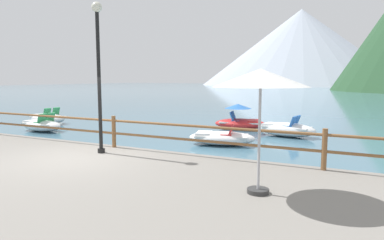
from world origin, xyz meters
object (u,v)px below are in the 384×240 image
(pedal_boat_0, at_px, (221,138))
(lamp_post, at_px, (99,64))
(beach_umbrella, at_px, (261,80))
(pedal_boat_1, at_px, (286,129))
(pedal_boat_3, at_px, (42,125))
(pedal_boat_2, at_px, (48,118))
(pedal_boat_4, at_px, (240,121))

(pedal_boat_0, bearing_deg, lamp_post, -112.16)
(beach_umbrella, bearing_deg, pedal_boat_1, 97.96)
(pedal_boat_3, bearing_deg, beach_umbrella, -24.36)
(pedal_boat_0, distance_m, pedal_boat_2, 10.78)
(pedal_boat_2, distance_m, pedal_boat_3, 2.79)
(lamp_post, height_order, beach_umbrella, lamp_post)
(pedal_boat_0, bearing_deg, pedal_boat_4, 98.98)
(pedal_boat_3, bearing_deg, lamp_post, -29.42)
(pedal_boat_3, xyz_separation_m, pedal_boat_4, (8.12, 4.77, 0.12))
(pedal_boat_2, xyz_separation_m, pedal_boat_4, (10.03, 2.73, 0.10))
(pedal_boat_3, height_order, pedal_boat_4, pedal_boat_4)
(pedal_boat_4, bearing_deg, beach_umbrella, -69.97)
(beach_umbrella, relative_size, pedal_boat_4, 0.83)
(pedal_boat_3, relative_size, pedal_boat_4, 0.88)
(lamp_post, distance_m, pedal_boat_1, 8.69)
(pedal_boat_1, xyz_separation_m, pedal_boat_2, (-12.47, -1.52, -0.01))
(pedal_boat_0, bearing_deg, pedal_boat_1, 58.98)
(lamp_post, height_order, pedal_boat_2, lamp_post)
(lamp_post, distance_m, pedal_boat_3, 8.38)
(pedal_boat_0, xyz_separation_m, pedal_boat_3, (-8.78, -0.60, 0.02))
(lamp_post, xyz_separation_m, pedal_boat_4, (1.18, 8.68, -2.46))
(pedal_boat_1, distance_m, pedal_boat_4, 2.72)
(pedal_boat_1, bearing_deg, pedal_boat_3, -161.37)
(beach_umbrella, bearing_deg, lamp_post, 163.60)
(lamp_post, distance_m, pedal_boat_0, 5.52)
(beach_umbrella, xyz_separation_m, pedal_boat_4, (-3.69, 10.11, -2.04))
(beach_umbrella, xyz_separation_m, pedal_boat_1, (-1.25, 8.91, -2.13))
(pedal_boat_1, relative_size, pedal_boat_4, 1.00)
(pedal_boat_4, bearing_deg, pedal_boat_0, -81.02)
(pedal_boat_1, distance_m, pedal_boat_3, 11.15)
(pedal_boat_4, bearing_deg, lamp_post, -97.73)
(pedal_boat_1, xyz_separation_m, pedal_boat_3, (-10.56, -3.56, -0.03))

